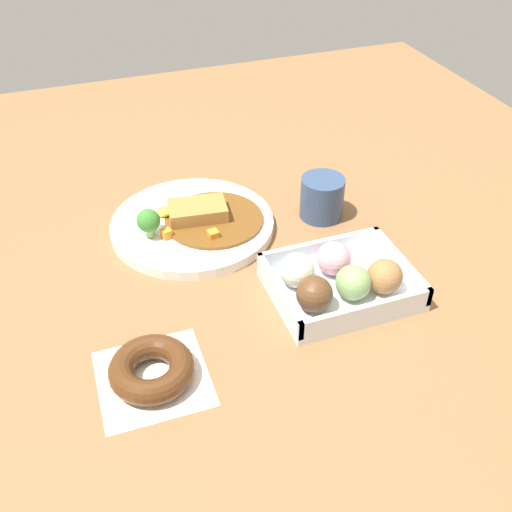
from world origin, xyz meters
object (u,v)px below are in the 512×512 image
(curry_plate, at_px, (193,223))
(coffee_mug, at_px, (322,198))
(donut_box, at_px, (338,280))
(chocolate_ring_donut, at_px, (152,370))

(curry_plate, xyz_separation_m, coffee_mug, (0.23, -0.04, 0.02))
(coffee_mug, bearing_deg, curry_plate, 171.18)
(donut_box, bearing_deg, curry_plate, 124.20)
(chocolate_ring_donut, xyz_separation_m, coffee_mug, (0.36, 0.27, 0.02))
(chocolate_ring_donut, bearing_deg, curry_plate, 65.81)
(curry_plate, distance_m, coffee_mug, 0.23)
(donut_box, relative_size, coffee_mug, 2.73)
(chocolate_ring_donut, relative_size, coffee_mug, 1.87)
(donut_box, height_order, coffee_mug, coffee_mug)
(curry_plate, height_order, chocolate_ring_donut, curry_plate)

